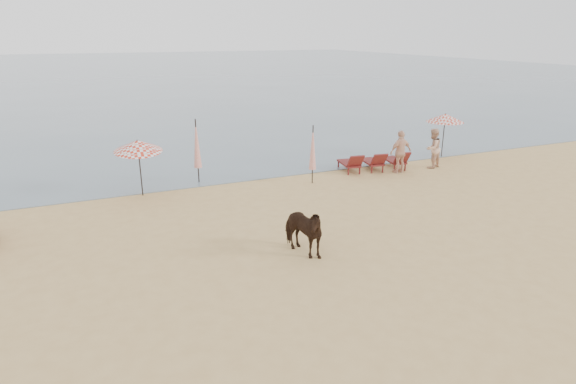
{
  "coord_description": "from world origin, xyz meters",
  "views": [
    {
      "loc": [
        -5.67,
        -8.2,
        5.88
      ],
      "look_at": [
        0.0,
        5.0,
        1.1
      ],
      "focal_mm": 30.0,
      "sensor_mm": 36.0,
      "label": 1
    }
  ],
  "objects_px": {
    "umbrella_closed_right": "(313,148)",
    "beachgoer_right_a": "(433,148)",
    "lounger_cluster_right": "(374,161)",
    "umbrella_open_right": "(445,118)",
    "umbrella_closed_left": "(197,144)",
    "cow": "(302,230)",
    "beachgoer_right_b": "(400,152)",
    "umbrella_open_left_b": "(138,146)"
  },
  "relations": [
    {
      "from": "umbrella_open_left_b",
      "to": "cow",
      "type": "xyz_separation_m",
      "value": [
        3.4,
        -7.0,
        -1.21
      ]
    },
    {
      "from": "beachgoer_right_b",
      "to": "umbrella_closed_right",
      "type": "bearing_deg",
      "value": -6.39
    },
    {
      "from": "umbrella_closed_left",
      "to": "umbrella_open_left_b",
      "type": "bearing_deg",
      "value": -161.26
    },
    {
      "from": "umbrella_closed_right",
      "to": "beachgoer_right_a",
      "type": "bearing_deg",
      "value": -0.24
    },
    {
      "from": "umbrella_closed_left",
      "to": "lounger_cluster_right",
      "type": "bearing_deg",
      "value": -9.84
    },
    {
      "from": "umbrella_closed_left",
      "to": "umbrella_closed_right",
      "type": "relative_size",
      "value": 1.1
    },
    {
      "from": "lounger_cluster_right",
      "to": "beachgoer_right_b",
      "type": "distance_m",
      "value": 1.23
    },
    {
      "from": "umbrella_open_right",
      "to": "beachgoer_right_a",
      "type": "bearing_deg",
      "value": -166.16
    },
    {
      "from": "beachgoer_right_b",
      "to": "cow",
      "type": "bearing_deg",
      "value": 33.4
    },
    {
      "from": "umbrella_closed_right",
      "to": "umbrella_closed_left",
      "type": "bearing_deg",
      "value": 155.94
    },
    {
      "from": "umbrella_open_right",
      "to": "beachgoer_right_b",
      "type": "distance_m",
      "value": 4.03
    },
    {
      "from": "umbrella_closed_right",
      "to": "lounger_cluster_right",
      "type": "bearing_deg",
      "value": 9.98
    },
    {
      "from": "umbrella_closed_left",
      "to": "beachgoer_right_b",
      "type": "height_order",
      "value": "umbrella_closed_left"
    },
    {
      "from": "lounger_cluster_right",
      "to": "umbrella_closed_right",
      "type": "distance_m",
      "value": 3.54
    },
    {
      "from": "umbrella_closed_left",
      "to": "umbrella_closed_right",
      "type": "distance_m",
      "value": 4.67
    },
    {
      "from": "umbrella_open_left_b",
      "to": "beachgoer_right_a",
      "type": "relative_size",
      "value": 1.23
    },
    {
      "from": "lounger_cluster_right",
      "to": "umbrella_open_left_b",
      "type": "distance_m",
      "value": 10.06
    },
    {
      "from": "umbrella_open_left_b",
      "to": "lounger_cluster_right",
      "type": "bearing_deg",
      "value": -19.87
    },
    {
      "from": "umbrella_open_right",
      "to": "umbrella_closed_left",
      "type": "height_order",
      "value": "umbrella_closed_left"
    },
    {
      "from": "beachgoer_right_a",
      "to": "umbrella_closed_right",
      "type": "bearing_deg",
      "value": -19.57
    },
    {
      "from": "lounger_cluster_right",
      "to": "beachgoer_right_a",
      "type": "bearing_deg",
      "value": -4.24
    },
    {
      "from": "lounger_cluster_right",
      "to": "beachgoer_right_b",
      "type": "xyz_separation_m",
      "value": [
        0.86,
        -0.73,
        0.51
      ]
    },
    {
      "from": "lounger_cluster_right",
      "to": "umbrella_closed_left",
      "type": "bearing_deg",
      "value": 178.68
    },
    {
      "from": "lounger_cluster_right",
      "to": "cow",
      "type": "bearing_deg",
      "value": -126.74
    },
    {
      "from": "umbrella_open_right",
      "to": "umbrella_closed_right",
      "type": "relative_size",
      "value": 0.9
    },
    {
      "from": "umbrella_closed_left",
      "to": "cow",
      "type": "bearing_deg",
      "value": -82.31
    },
    {
      "from": "umbrella_closed_left",
      "to": "umbrella_closed_right",
      "type": "xyz_separation_m",
      "value": [
        4.26,
        -1.9,
        -0.15
      ]
    },
    {
      "from": "umbrella_open_left_b",
      "to": "beachgoer_right_b",
      "type": "distance_m",
      "value": 10.91
    },
    {
      "from": "lounger_cluster_right",
      "to": "umbrella_open_left_b",
      "type": "relative_size",
      "value": 1.37
    },
    {
      "from": "umbrella_closed_right",
      "to": "beachgoer_right_a",
      "type": "height_order",
      "value": "umbrella_closed_right"
    },
    {
      "from": "beachgoer_right_b",
      "to": "beachgoer_right_a",
      "type": "bearing_deg",
      "value": 179.13
    },
    {
      "from": "beachgoer_right_b",
      "to": "umbrella_closed_left",
      "type": "bearing_deg",
      "value": -18.06
    },
    {
      "from": "lounger_cluster_right",
      "to": "umbrella_closed_left",
      "type": "distance_m",
      "value": 7.79
    },
    {
      "from": "umbrella_closed_right",
      "to": "beachgoer_right_b",
      "type": "height_order",
      "value": "umbrella_closed_right"
    },
    {
      "from": "lounger_cluster_right",
      "to": "umbrella_open_right",
      "type": "xyz_separation_m",
      "value": [
        4.46,
        0.78,
        1.51
      ]
    },
    {
      "from": "beachgoer_right_a",
      "to": "beachgoer_right_b",
      "type": "height_order",
      "value": "beachgoer_right_b"
    },
    {
      "from": "lounger_cluster_right",
      "to": "beachgoer_right_a",
      "type": "xyz_separation_m",
      "value": [
        2.69,
        -0.61,
        0.47
      ]
    },
    {
      "from": "umbrella_closed_right",
      "to": "umbrella_open_right",
      "type": "bearing_deg",
      "value": 9.92
    },
    {
      "from": "umbrella_closed_left",
      "to": "beachgoer_right_b",
      "type": "distance_m",
      "value": 8.72
    },
    {
      "from": "lounger_cluster_right",
      "to": "umbrella_closed_right",
      "type": "relative_size",
      "value": 1.27
    },
    {
      "from": "cow",
      "to": "beachgoer_right_a",
      "type": "bearing_deg",
      "value": 14.75
    },
    {
      "from": "umbrella_closed_right",
      "to": "umbrella_open_left_b",
      "type": "bearing_deg",
      "value": 170.5
    }
  ]
}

